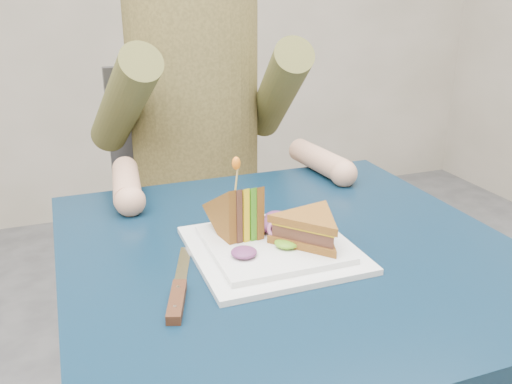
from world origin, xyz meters
name	(u,v)px	position (x,y,z in m)	size (l,w,h in m)	color
table	(289,286)	(0.00, 0.00, 0.65)	(0.75, 0.75, 0.73)	black
chair	(191,201)	(0.00, 0.72, 0.54)	(0.42, 0.40, 0.93)	#47474C
diner	(195,81)	(0.00, 0.61, 0.91)	(0.54, 0.59, 0.74)	brown
plate	(272,247)	(-0.04, -0.01, 0.74)	(0.26, 0.26, 0.02)	white
sandwich_flat	(310,228)	(0.02, -0.04, 0.78)	(0.20, 0.20, 0.05)	brown
sandwich_upright	(237,216)	(-0.08, 0.03, 0.78)	(0.09, 0.14, 0.14)	brown
fork	(207,261)	(-0.15, -0.01, 0.73)	(0.03, 0.18, 0.01)	silver
knife	(178,294)	(-0.21, -0.10, 0.74)	(0.09, 0.22, 0.02)	silver
toothpick	(236,180)	(-0.08, 0.03, 0.85)	(0.00, 0.00, 0.06)	tan
toothpick_frill	(236,163)	(-0.08, 0.03, 0.88)	(0.01, 0.01, 0.02)	orange
lettuce_spill	(273,233)	(-0.03, 0.00, 0.76)	(0.15, 0.13, 0.02)	#337A14
onion_ring	(280,230)	(-0.02, -0.01, 0.77)	(0.04, 0.04, 0.01)	#9E4C7A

